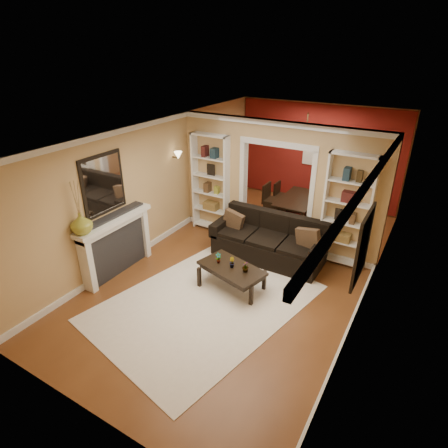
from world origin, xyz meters
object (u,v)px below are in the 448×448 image
Objects in this scene: bookshelf_right at (347,211)px; dining_table at (299,208)px; bookshelf_left at (211,184)px; fireplace at (117,246)px; sofa at (269,239)px; coffee_table at (232,278)px.

bookshelf_right is 2.38m from dining_table.
bookshelf_left is 3.10m from bookshelf_right.
fireplace is at bearing -145.20° from bookshelf_right.
sofa is 1.35m from coffee_table.
bookshelf_left reaches higher than fireplace.
dining_table is (-1.49, 1.64, -0.88)m from bookshelf_right.
dining_table is (-0.15, 2.22, -0.18)m from sofa.
dining_table is (-0.02, 3.54, 0.05)m from coffee_table.
bookshelf_right is at bearing 23.37° from sofa.
fireplace is at bearing -139.68° from sofa.
bookshelf_left is 1.49× the size of dining_table.
coffee_table is at bearing -49.48° from bookshelf_left.
bookshelf_left is at bearing 180.00° from bookshelf_right.
sofa reaches higher than coffee_table.
fireplace is (-0.54, -2.53, -0.57)m from bookshelf_left.
bookshelf_left is at bearing 77.95° from fireplace.
sofa is 2.23m from dining_table.
fireplace reaches higher than sofa.
bookshelf_right is (3.10, 0.00, 0.00)m from bookshelf_left.
sofa is 3.02m from fireplace.
coffee_table is at bearing -127.83° from bookshelf_right.
fireplace is (-2.16, -0.63, 0.35)m from coffee_table.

